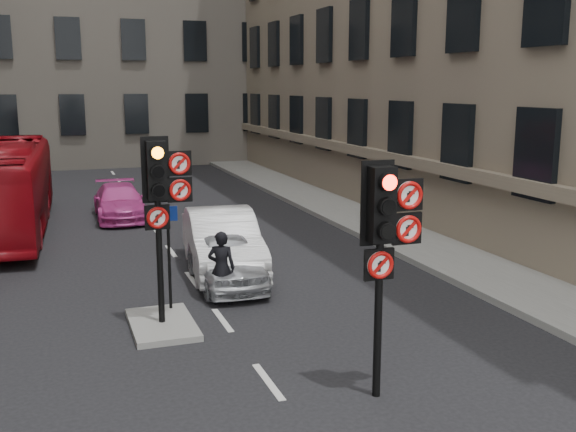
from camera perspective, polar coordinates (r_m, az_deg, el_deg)
pavement_right at (r=22.50m, az=8.04°, el=-0.70°), size 3.00×50.00×0.16m
centre_island at (r=13.46m, az=-10.60°, el=-9.01°), size 1.20×2.00×0.12m
signal_near at (r=9.85m, az=8.30°, el=-1.11°), size 0.91×0.40×3.58m
signal_far at (r=12.80m, az=-10.64°, el=2.19°), size 0.91×0.40×3.58m
car_silver at (r=15.89m, az=-5.30°, el=-3.60°), size 1.62×3.71×1.24m
car_white at (r=16.96m, az=-5.59°, el=-2.15°), size 2.10×4.81×1.54m
car_pink at (r=24.28m, az=-14.06°, el=1.18°), size 1.72×4.10×1.18m
bus_red at (r=23.00m, az=-22.93°, el=2.20°), size 2.86×10.37×2.86m
motorcycle at (r=18.38m, az=-7.32°, el=-1.99°), size 0.73×1.73×1.01m
motorcyclist at (r=14.43m, az=-5.65°, el=-4.39°), size 0.68×0.57×1.60m
info_sign at (r=13.78m, az=-10.06°, el=-2.26°), size 0.37×0.13×2.13m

